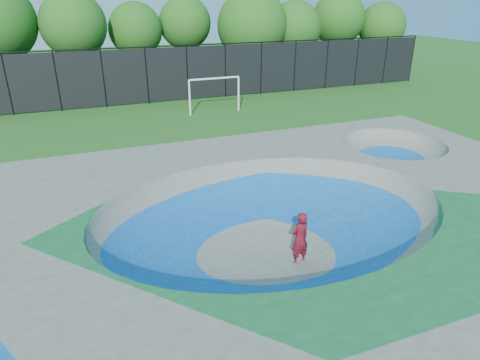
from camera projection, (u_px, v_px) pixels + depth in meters
name	position (u px, v px, depth m)	size (l,w,h in m)	color
ground	(271.00, 247.00, 13.60)	(120.00, 120.00, 0.00)	#205517
skate_deck	(272.00, 227.00, 13.30)	(22.00, 14.00, 1.50)	gray
skater	(300.00, 239.00, 12.46)	(0.62, 0.40, 1.69)	red
skateboard	(298.00, 262.00, 12.79)	(0.78, 0.22, 0.05)	black
soccer_goal	(214.00, 88.00, 28.39)	(3.57, 0.12, 2.36)	white
fence	(147.00, 75.00, 30.67)	(48.09, 0.09, 4.04)	black
treeline	(133.00, 26.00, 33.51)	(50.56, 7.10, 8.52)	#4B3225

